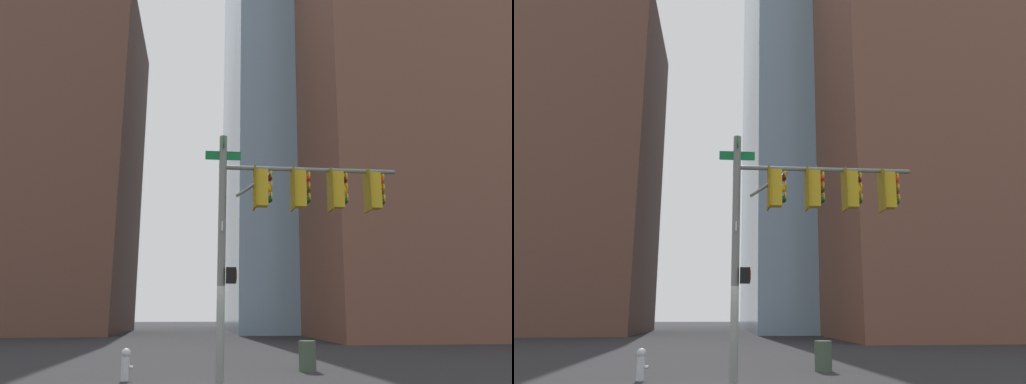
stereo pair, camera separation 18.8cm
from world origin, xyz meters
TOP-DOWN VIEW (x-y plane):
  - signal_pole_assembly at (1.94, 0.41)m, footprint 5.28×0.92m
  - fire_hydrant at (-2.39, 2.43)m, footprint 0.34×0.26m
  - litter_bin at (3.15, 4.11)m, footprint 0.56×0.56m
  - building_brick_nearside at (19.67, 24.43)m, footprint 22.70×15.27m
  - building_brick_midblock at (-17.85, 37.24)m, footprint 21.28×17.19m
  - building_glass_tower at (17.29, 45.39)m, footprint 28.45×31.54m

SIDE VIEW (x-z plane):
  - fire_hydrant at x=-2.39m, z-range 0.04..0.91m
  - litter_bin at x=3.15m, z-range 0.00..0.95m
  - signal_pole_assembly at x=1.94m, z-range 1.34..7.89m
  - building_brick_midblock at x=-17.85m, z-range 0.00..32.60m
  - building_brick_nearside at x=19.67m, z-range 0.00..53.73m
  - building_glass_tower at x=17.29m, z-range 0.00..58.46m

